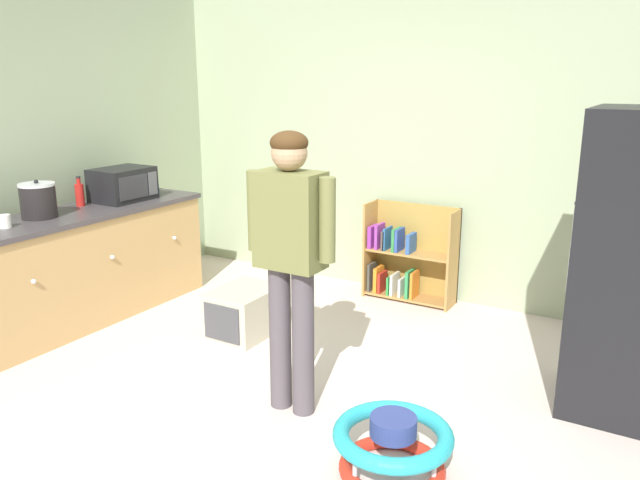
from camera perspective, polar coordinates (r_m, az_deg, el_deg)
The scene contains 14 objects.
ground_plane at distance 3.97m, azimuth -3.17°, elevation -14.71°, with size 12.00×12.00×0.00m, color beige.
back_wall at distance 5.57m, azimuth 10.20°, elevation 8.37°, with size 5.20×0.06×2.70m, color #9EAB88.
left_side_wall at distance 5.89m, azimuth -20.72°, elevation 7.99°, with size 0.06×2.99×2.70m, color #9BAA88.
kitchen_counter at distance 5.48m, azimuth -20.36°, elevation -2.06°, with size 0.65×2.13×0.90m.
bookshelf at distance 5.64m, azimuth 7.79°, elevation -1.66°, with size 0.80×0.28×0.85m.
standing_person at distance 3.56m, azimuth -2.68°, elevation -0.76°, with size 0.57×0.22×1.66m.
baby_walker at distance 3.32m, azimuth 6.58°, elevation -18.02°, with size 0.60×0.60×0.32m.
pet_carrier at distance 4.92m, azimuth -6.86°, elevation -6.45°, with size 0.42×0.55×0.36m.
microwave at distance 5.65m, azimuth -17.40°, elevation 4.83°, with size 0.37×0.48×0.28m.
crock_pot at distance 5.19m, azimuth -24.12°, elevation 3.28°, with size 0.26×0.26×0.29m.
ketchup_bottle at distance 5.53m, azimuth -20.90°, elevation 3.90°, with size 0.07×0.07×0.25m.
blue_cup at distance 5.90m, azimuth -14.73°, elevation 4.51°, with size 0.08×0.08×0.10m, color blue.
green_cup at distance 6.10m, azimuth -14.77°, elevation 4.83°, with size 0.08×0.08×0.10m, color green.
white_cup at distance 4.96m, azimuth -26.61°, elevation 1.52°, with size 0.08×0.08×0.10m, color white.
Camera 1 is at (1.94, -2.86, 1.96)m, focal length 35.40 mm.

